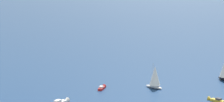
{
  "coord_description": "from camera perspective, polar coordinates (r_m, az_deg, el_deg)",
  "views": [
    {
      "loc": [
        128.75,
        -33.78,
        40.23
      ],
      "look_at": [
        -1.13,
        -0.77,
        18.44
      ],
      "focal_mm": 68.82,
      "sensor_mm": 36.0,
      "label": 1
    }
  ],
  "objects": [
    {
      "name": "motorboat_near_centre",
      "position": [
        162.87,
        -1.31,
        -4.89
      ],
      "size": [
        6.1,
        4.38,
        1.77
      ],
      "color": "#B21E1E",
      "rests_on": "ground_plane"
    },
    {
      "name": "motorboat_ahead",
      "position": [
        150.41,
        13.58,
        -6.35
      ],
      "size": [
        6.4,
        4.15,
        1.83
      ],
      "color": "gold",
      "rests_on": "ground_plane"
    },
    {
      "name": "sailboat_far_stbd",
      "position": [
        163.55,
        5.71,
        -3.45
      ],
      "size": [
        7.49,
        5.95,
        9.71
      ],
      "color": "white",
      "rests_on": "ground_plane"
    },
    {
      "name": "motorboat_outer_ring_b",
      "position": [
        144.3,
        -6.8,
        -6.77
      ],
      "size": [
        6.58,
        7.02,
        2.22
      ],
      "color": "white",
      "rests_on": "ground_plane"
    }
  ]
}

